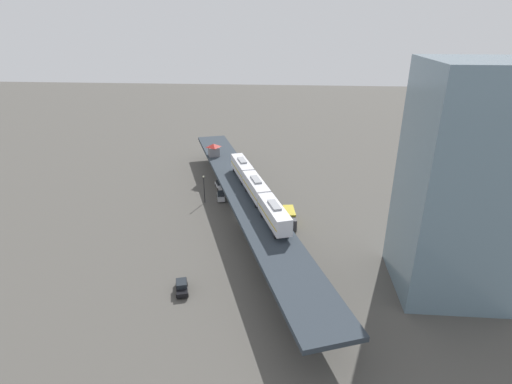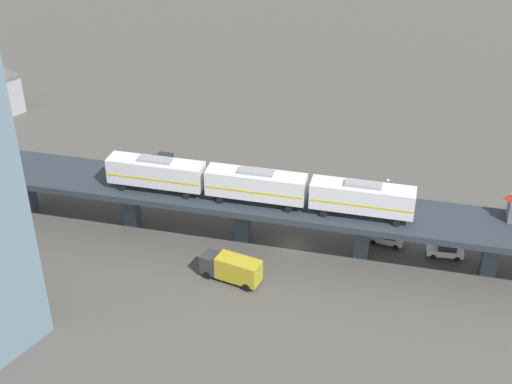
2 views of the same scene
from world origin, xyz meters
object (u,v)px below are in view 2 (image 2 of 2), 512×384
object	(u,v)px
subway_train	(256,184)
street_car_black	(164,160)
street_car_silver	(387,237)
delivery_truck	(232,268)
street_car_white	(446,250)
street_lamp	(386,198)

from	to	relation	value
subway_train	street_car_black	bearing A→B (deg)	66.16
subway_train	street_car_silver	distance (m)	18.38
subway_train	delivery_truck	xyz separation A→B (m)	(-7.10, -1.29, -7.34)
street_car_white	delivery_truck	bearing A→B (deg)	133.60
street_car_black	street_car_silver	bearing A→B (deg)	-90.81
street_car_silver	street_lamp	size ratio (longest dim) A/B	0.67
delivery_truck	street_lamp	size ratio (longest dim) A/B	1.07
street_lamp	street_car_black	bearing A→B (deg)	95.15
street_car_black	street_car_white	xyz separation A→B (m)	(0.90, -43.66, 0.00)
street_car_black	delivery_truck	distance (m)	30.03
street_car_silver	delivery_truck	distance (m)	20.69
subway_train	street_car_black	size ratio (longest dim) A/B	7.61
street_car_black	street_lamp	bearing A→B (deg)	-84.85
street_car_white	subway_train	bearing A→B (deg)	118.60
subway_train	delivery_truck	size ratio (longest dim) A/B	4.85
street_car_silver	street_car_white	world-z (taller)	same
street_car_black	delivery_truck	world-z (taller)	delivery_truck
street_car_silver	street_lamp	bearing A→B (deg)	29.77
subway_train	street_car_white	world-z (taller)	subway_train
subway_train	street_lamp	xyz separation A→B (m)	(13.36, -11.20, -5.00)
street_car_white	delivery_truck	world-z (taller)	delivery_truck
street_car_silver	street_car_white	distance (m)	7.32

